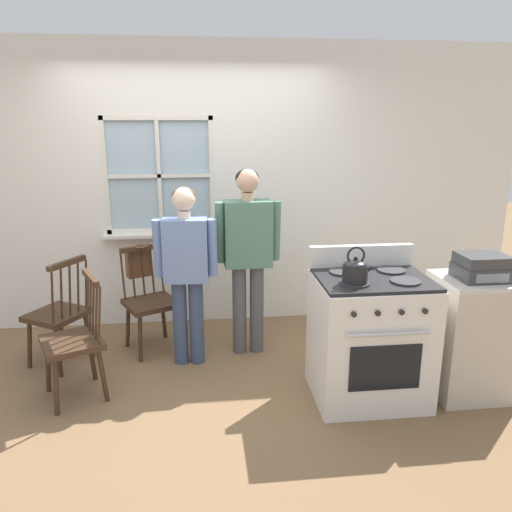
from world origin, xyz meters
TOP-DOWN VIEW (x-y plane):
  - ground_plane at (0.00, 0.00)m, footprint 16.00×16.00m
  - wall_back at (0.02, 1.40)m, footprint 6.40×0.16m
  - chair_by_window at (-0.44, 0.77)m, footprint 0.55×0.54m
  - chair_near_wall at (-0.91, 0.02)m, footprint 0.54×0.55m
  - chair_center_cluster at (-1.16, 0.56)m, footprint 0.56×0.57m
  - person_elderly_left at (-0.10, 0.46)m, footprint 0.51×0.23m
  - person_teen_center at (0.41, 0.61)m, footprint 0.55×0.23m
  - stove at (1.22, -0.22)m, footprint 0.79×0.68m
  - kettle at (1.04, -0.36)m, footprint 0.21×0.17m
  - potted_plant at (-0.13, 1.31)m, footprint 0.15×0.15m
  - handbag at (-0.54, 0.98)m, footprint 0.24×0.24m
  - side_counter at (1.98, -0.25)m, footprint 0.55×0.50m
  - stereo at (1.98, -0.27)m, footprint 0.34×0.29m

SIDE VIEW (x-z plane):
  - ground_plane at x=0.00m, z-range 0.00..0.00m
  - chair_by_window at x=-0.44m, z-range -0.03..0.89m
  - chair_near_wall at x=-0.91m, z-range -0.03..0.89m
  - chair_center_cluster at x=-1.16m, z-range -0.03..0.89m
  - side_counter at x=1.98m, z-range 0.00..0.90m
  - stove at x=1.22m, z-range -0.07..1.01m
  - handbag at x=-0.54m, z-range 0.60..0.90m
  - person_elderly_left at x=-0.10m, z-range 0.14..1.62m
  - person_teen_center at x=0.41m, z-range 0.16..1.77m
  - stereo at x=1.98m, z-range 0.90..1.08m
  - potted_plant at x=-0.13m, z-range 0.88..1.13m
  - kettle at x=1.04m, z-range 0.90..1.15m
  - wall_back at x=0.02m, z-range -0.01..2.69m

